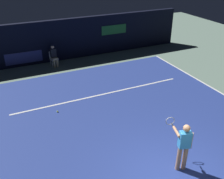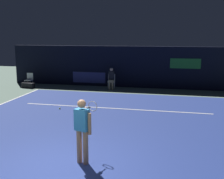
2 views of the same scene
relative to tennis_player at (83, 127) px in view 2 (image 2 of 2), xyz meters
The scene contains 9 objects.
ground_plane 3.95m from the tennis_player, 95.86° to the left, with size 32.72×32.72×0.00m, color slate.
court_surface 3.95m from the tennis_player, 95.86° to the left, with size 11.07×10.37×0.01m, color navy.
line_service 5.71m from the tennis_player, 93.97° to the left, with size 8.64×0.10×0.01m, color white.
back_wall 11.17m from the tennis_player, 92.02° to the left, with size 16.19×0.33×2.60m.
tennis_player is the anchor object (origin of this frame).
line_judge_on_chair 10.38m from the tennis_player, 98.63° to the left, with size 0.49×0.56×1.32m.
courtside_chair_near 12.02m from the tennis_player, 124.98° to the left, with size 0.45×0.42×0.88m.
tennis_ball 5.76m from the tennis_player, 119.01° to the left, with size 0.07×0.07×0.07m, color #CCE033.
equipment_bag 11.68m from the tennis_player, 125.59° to the left, with size 0.84×0.32×0.32m, color black.
Camera 2 is at (2.66, -6.31, 3.35)m, focal length 45.74 mm.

